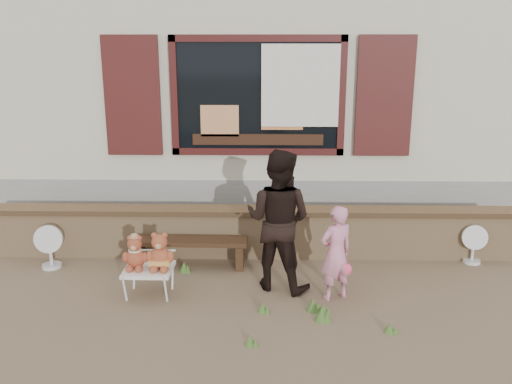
{
  "coord_description": "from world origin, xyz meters",
  "views": [
    {
      "loc": [
        0.13,
        -5.86,
        2.77
      ],
      "look_at": [
        0.0,
        0.6,
        1.0
      ],
      "focal_mm": 38.0,
      "sensor_mm": 36.0,
      "label": 1
    }
  ],
  "objects_px": {
    "child": "(336,253)",
    "adult": "(278,220)",
    "teddy_bear_left": "(135,251)",
    "teddy_bear_right": "(160,250)",
    "bench": "(189,247)",
    "folding_chair": "(149,270)"
  },
  "relations": [
    {
      "from": "child",
      "to": "adult",
      "type": "height_order",
      "value": "adult"
    },
    {
      "from": "teddy_bear_left",
      "to": "child",
      "type": "height_order",
      "value": "child"
    },
    {
      "from": "teddy_bear_right",
      "to": "adult",
      "type": "relative_size",
      "value": 0.26
    },
    {
      "from": "bench",
      "to": "folding_chair",
      "type": "relative_size",
      "value": 2.74
    },
    {
      "from": "folding_chair",
      "to": "adult",
      "type": "distance_m",
      "value": 1.58
    },
    {
      "from": "bench",
      "to": "folding_chair",
      "type": "distance_m",
      "value": 0.89
    },
    {
      "from": "adult",
      "to": "teddy_bear_left",
      "type": "bearing_deg",
      "value": 32.14
    },
    {
      "from": "child",
      "to": "teddy_bear_left",
      "type": "bearing_deg",
      "value": -26.32
    },
    {
      "from": "teddy_bear_left",
      "to": "bench",
      "type": "bearing_deg",
      "value": 59.75
    },
    {
      "from": "teddy_bear_left",
      "to": "teddy_bear_right",
      "type": "distance_m",
      "value": 0.28
    },
    {
      "from": "bench",
      "to": "teddy_bear_left",
      "type": "relative_size",
      "value": 3.76
    },
    {
      "from": "folding_chair",
      "to": "child",
      "type": "distance_m",
      "value": 2.11
    },
    {
      "from": "bench",
      "to": "teddy_bear_left",
      "type": "height_order",
      "value": "teddy_bear_left"
    },
    {
      "from": "teddy_bear_right",
      "to": "child",
      "type": "distance_m",
      "value": 1.96
    },
    {
      "from": "teddy_bear_left",
      "to": "adult",
      "type": "distance_m",
      "value": 1.65
    },
    {
      "from": "bench",
      "to": "teddy_bear_right",
      "type": "relative_size",
      "value": 3.43
    },
    {
      "from": "folding_chair",
      "to": "teddy_bear_right",
      "type": "height_order",
      "value": "teddy_bear_right"
    },
    {
      "from": "folding_chair",
      "to": "teddy_bear_left",
      "type": "distance_m",
      "value": 0.27
    },
    {
      "from": "bench",
      "to": "teddy_bear_right",
      "type": "distance_m",
      "value": 0.88
    },
    {
      "from": "bench",
      "to": "child",
      "type": "bearing_deg",
      "value": -24.4
    },
    {
      "from": "folding_chair",
      "to": "bench",
      "type": "bearing_deg",
      "value": 67.6
    },
    {
      "from": "folding_chair",
      "to": "adult",
      "type": "relative_size",
      "value": 0.33
    }
  ]
}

